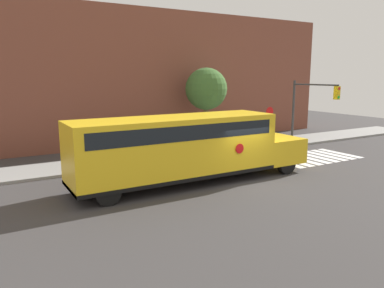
{
  "coord_description": "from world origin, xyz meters",
  "views": [
    {
      "loc": [
        -10.67,
        -13.33,
        4.91
      ],
      "look_at": [
        -1.92,
        1.62,
        1.7
      ],
      "focal_mm": 35.0,
      "sensor_mm": 36.0,
      "label": 1
    }
  ],
  "objects": [
    {
      "name": "sidewalk_strip",
      "position": [
        0.0,
        6.5,
        0.07
      ],
      "size": [
        44.0,
        3.0,
        0.15
      ],
      "color": "gray",
      "rests_on": "ground"
    },
    {
      "name": "stop_sign",
      "position": [
        6.31,
        5.49,
        1.8
      ],
      "size": [
        0.61,
        0.1,
        2.81
      ],
      "color": "#38383A",
      "rests_on": "ground"
    },
    {
      "name": "traffic_light",
      "position": [
        8.32,
        3.99,
        3.07
      ],
      "size": [
        0.28,
        3.73,
        4.54
      ],
      "color": "#38383A",
      "rests_on": "ground"
    },
    {
      "name": "tree_near_sidewalk",
      "position": [
        3.47,
        8.87,
        3.9
      ],
      "size": [
        2.93,
        2.93,
        5.41
      ],
      "color": "brown",
      "rests_on": "ground"
    },
    {
      "name": "building_backdrop",
      "position": [
        0.0,
        13.0,
        4.72
      ],
      "size": [
        32.0,
        4.0,
        9.45
      ],
      "color": "brown",
      "rests_on": "ground"
    },
    {
      "name": "crosswalk_stripes",
      "position": [
        6.74,
        2.0,
        0.0
      ],
      "size": [
        5.4,
        3.2,
        0.01
      ],
      "color": "white",
      "rests_on": "ground"
    },
    {
      "name": "school_bus",
      "position": [
        -2.57,
        1.12,
        1.76
      ],
      "size": [
        11.67,
        2.57,
        3.09
      ],
      "color": "yellow",
      "rests_on": "ground"
    },
    {
      "name": "ground_plane",
      "position": [
        0.0,
        0.0,
        0.0
      ],
      "size": [
        60.0,
        60.0,
        0.0
      ],
      "primitive_type": "plane",
      "color": "#3A3838"
    }
  ]
}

